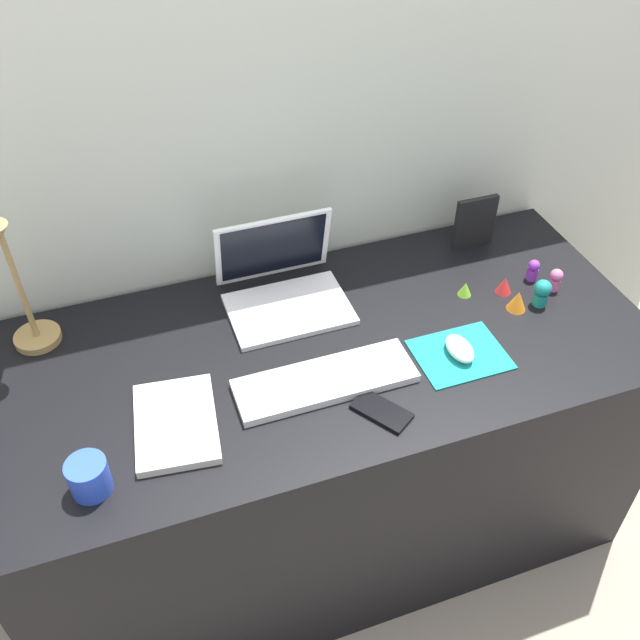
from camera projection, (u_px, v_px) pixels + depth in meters
ground_plane at (326, 519)px, 2.18m from camera, size 6.00×6.00×0.00m
back_wall at (278, 235)px, 1.92m from camera, size 2.78×0.05×1.60m
desk at (327, 444)px, 1.93m from camera, size 1.58×0.72×0.74m
laptop at (282, 281)px, 1.78m from camera, size 0.30×0.26×0.21m
keyboard at (325, 381)px, 1.58m from camera, size 0.41×0.13×0.02m
mousepad at (460, 354)px, 1.66m from camera, size 0.21×0.17×0.00m
mouse at (460, 349)px, 1.65m from camera, size 0.06×0.10×0.03m
cell_phone at (382, 411)px, 1.52m from camera, size 0.12×0.14×0.01m
desk_lamp at (18, 290)px, 1.56m from camera, size 0.11×0.15×0.37m
notebook_pad at (176, 423)px, 1.49m from camera, size 0.20×0.26×0.02m
picture_frame at (475, 222)px, 1.94m from camera, size 0.12×0.02×0.15m
coffee_mug at (89, 477)px, 1.36m from camera, size 0.08×0.08×0.08m
toy_figurine_pink at (556, 279)px, 1.82m from camera, size 0.03×0.03×0.06m
toy_figurine_orange at (518, 301)px, 1.77m from camera, size 0.05×0.05×0.05m
toy_figurine_lime at (465, 289)px, 1.81m from camera, size 0.03×0.03×0.04m
toy_figurine_teal at (542, 292)px, 1.77m from camera, size 0.04×0.04×0.07m
toy_figurine_red at (504, 285)px, 1.82m from camera, size 0.04×0.04×0.05m
toy_figurine_purple at (533, 270)px, 1.86m from camera, size 0.03×0.03×0.06m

